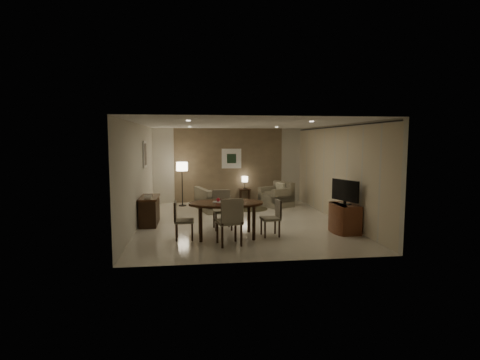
{
  "coord_description": "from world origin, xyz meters",
  "views": [
    {
      "loc": [
        -1.32,
        -10.17,
        2.25
      ],
      "look_at": [
        0.0,
        0.2,
        1.15
      ],
      "focal_mm": 28.0,
      "sensor_mm": 36.0,
      "label": 1
    }
  ],
  "objects": [
    {
      "name": "curtain_rod",
      "position": [
        2.68,
        0.0,
        2.64
      ],
      "size": [
        0.03,
        6.8,
        0.03
      ],
      "primitive_type": "cylinder",
      "rotation": [
        1.57,
        0.0,
        0.0
      ],
      "color": "black",
      "rests_on": "wall_right"
    },
    {
      "name": "art_back_frame",
      "position": [
        0.1,
        3.46,
        1.6
      ],
      "size": [
        0.72,
        0.03,
        0.72
      ],
      "primitive_type": "cube",
      "color": "silver",
      "rests_on": "wall_back"
    },
    {
      "name": "fruit_apple",
      "position": [
        -0.74,
        -1.54,
        0.88
      ],
      "size": [
        0.09,
        0.09,
        0.09
      ],
      "primitive_type": "sphere",
      "color": "red",
      "rests_on": "plate_a"
    },
    {
      "name": "chair_left",
      "position": [
        -1.52,
        -1.69,
        0.44
      ],
      "size": [
        0.43,
        0.43,
        0.88
      ],
      "primitive_type": null,
      "rotation": [
        0.0,
        0.0,
        1.57
      ],
      "color": "gray",
      "rests_on": "floor"
    },
    {
      "name": "chair_far",
      "position": [
        -0.58,
        -0.81,
        0.49
      ],
      "size": [
        0.51,
        0.51,
        0.99
      ],
      "primitive_type": null,
      "rotation": [
        0.0,
        0.0,
        0.08
      ],
      "color": "gray",
      "rests_on": "floor"
    },
    {
      "name": "napkin",
      "position": [
        -0.34,
        -1.64,
        0.85
      ],
      "size": [
        0.12,
        0.08,
        0.03
      ],
      "primitive_type": "cube",
      "color": "white",
      "rests_on": "plate_b"
    },
    {
      "name": "dining_table",
      "position": [
        -0.56,
        -1.59,
        0.41
      ],
      "size": [
        1.74,
        1.09,
        0.82
      ],
      "primitive_type": null,
      "color": "#3F2714",
      "rests_on": "floor"
    },
    {
      "name": "round_rug",
      "position": [
        0.56,
        1.92,
        0.01
      ],
      "size": [
        1.15,
        1.15,
        0.01
      ],
      "primitive_type": "cylinder",
      "color": "#3B3621",
      "rests_on": "floor"
    },
    {
      "name": "art_back_canvas",
      "position": [
        0.1,
        3.44,
        1.6
      ],
      "size": [
        0.34,
        0.01,
        0.34
      ],
      "primitive_type": "cube",
      "color": "black",
      "rests_on": "wall_back"
    },
    {
      "name": "floor_lamp",
      "position": [
        -1.68,
        2.79,
        0.76
      ],
      "size": [
        0.38,
        0.38,
        1.52
      ],
      "primitive_type": null,
      "color": "#FFE5B7",
      "rests_on": "floor"
    },
    {
      "name": "flat_tv",
      "position": [
        2.38,
        -1.5,
        1.02
      ],
      "size": [
        0.36,
        0.85,
        0.6
      ],
      "primitive_type": null,
      "rotation": [
        0.0,
        0.0,
        0.35
      ],
      "color": "black",
      "rests_on": "tv_cabinet"
    },
    {
      "name": "downlight_fl",
      "position": [
        -1.4,
        1.8,
        2.69
      ],
      "size": [
        0.1,
        0.1,
        0.01
      ],
      "primitive_type": "cylinder",
      "color": "white",
      "rests_on": "ceiling"
    },
    {
      "name": "art_left_frame",
      "position": [
        -2.72,
        1.2,
        1.85
      ],
      "size": [
        0.03,
        0.6,
        0.8
      ],
      "primitive_type": "cube",
      "color": "silver",
      "rests_on": "wall_left"
    },
    {
      "name": "room_shell",
      "position": [
        0.0,
        0.4,
        1.35
      ],
      "size": [
        5.5,
        7.0,
        2.7
      ],
      "color": "beige",
      "rests_on": "ground"
    },
    {
      "name": "chair_near",
      "position": [
        -0.55,
        -2.27,
        0.52
      ],
      "size": [
        0.59,
        0.59,
        1.04
      ],
      "primitive_type": null,
      "rotation": [
        0.0,
        0.0,
        3.33
      ],
      "color": "gray",
      "rests_on": "floor"
    },
    {
      "name": "plate_a",
      "position": [
        -0.74,
        -1.54,
        0.82
      ],
      "size": [
        0.26,
        0.26,
        0.02
      ],
      "primitive_type": "cylinder",
      "color": "white",
      "rests_on": "dining_table"
    },
    {
      "name": "side_table",
      "position": [
        0.56,
        3.22,
        0.25
      ],
      "size": [
        0.4,
        0.4,
        0.51
      ],
      "primitive_type": null,
      "color": "black",
      "rests_on": "floor"
    },
    {
      "name": "console_desk",
      "position": [
        -2.49,
        0.0,
        0.38
      ],
      "size": [
        0.48,
        1.2,
        0.75
      ],
      "primitive_type": null,
      "color": "#3F2714",
      "rests_on": "floor"
    },
    {
      "name": "sofa",
      "position": [
        -0.72,
        1.86,
        0.36
      ],
      "size": [
        1.67,
        1.12,
        0.72
      ],
      "primitive_type": null,
      "rotation": [
        0.0,
        0.0,
        1.83
      ],
      "color": "gray",
      "rests_on": "floor"
    },
    {
      "name": "downlight_nl",
      "position": [
        -1.4,
        -1.8,
        2.69
      ],
      "size": [
        0.1,
        0.1,
        0.01
      ],
      "primitive_type": "cylinder",
      "color": "white",
      "rests_on": "ceiling"
    },
    {
      "name": "art_left_canvas",
      "position": [
        -2.71,
        1.2,
        1.85
      ],
      "size": [
        0.01,
        0.46,
        0.64
      ],
      "primitive_type": "cube",
      "color": "gray",
      "rests_on": "wall_left"
    },
    {
      "name": "tv_cabinet",
      "position": [
        2.4,
        -1.5,
        0.35
      ],
      "size": [
        0.48,
        0.9,
        0.7
      ],
      "primitive_type": null,
      "color": "brown",
      "rests_on": "floor"
    },
    {
      "name": "taupe_accent",
      "position": [
        0.0,
        3.48,
        1.35
      ],
      "size": [
        3.96,
        0.03,
        2.7
      ],
      "primitive_type": "cube",
      "color": "#7E694E",
      "rests_on": "wall_back"
    },
    {
      "name": "armchair",
      "position": [
        1.52,
        2.3,
        0.41
      ],
      "size": [
        1.21,
        1.23,
        0.83
      ],
      "primitive_type": null,
      "rotation": [
        0.0,
        0.0,
        -1.09
      ],
      "color": "gray",
      "rests_on": "floor"
    },
    {
      "name": "plate_b",
      "position": [
        -0.34,
        -1.64,
        0.82
      ],
      "size": [
        0.26,
        0.26,
        0.02
      ],
      "primitive_type": "cylinder",
      "color": "white",
      "rests_on": "dining_table"
    },
    {
      "name": "chair_right",
      "position": [
        0.49,
        -1.64,
        0.43
      ],
      "size": [
        0.45,
        0.45,
        0.86
      ],
      "primitive_type": null,
      "rotation": [
        0.0,
        0.0,
        -1.5
      ],
      "color": "gray",
      "rests_on": "floor"
    },
    {
      "name": "telephone",
      "position": [
        -2.49,
        -0.3,
        0.8
      ],
      "size": [
        0.2,
        0.14,
        0.09
      ],
      "primitive_type": null,
      "color": "white",
      "rests_on": "console_desk"
    },
    {
      "name": "downlight_nr",
      "position": [
        1.4,
        -1.8,
        2.69
      ],
      "size": [
        0.1,
        0.1,
        0.01
      ],
      "primitive_type": "cylinder",
      "color": "white",
      "rests_on": "ceiling"
    },
    {
      "name": "curtain_wall",
      "position": [
        2.68,
        0.0,
        1.32
      ],
      "size": [
        0.08,
        6.7,
        2.58
      ],
      "primitive_type": null,
      "color": "beige",
      "rests_on": "wall_right"
    },
    {
      "name": "downlight_fr",
      "position": [
        1.4,
        1.8,
        2.69
      ],
      "size": [
        0.1,
        0.1,
        0.01
      ],
      "primitive_type": "cylinder",
      "color": "white",
      "rests_on": "ceiling"
    },
    {
      "name": "table_lamp",
      "position": [
        0.56,
        3.22,
        0.76
      ],
      "size": [
        0.22,
        0.22,
        0.5
      ],
      "primitive_type": null,
      "color": "#FFEAC1",
      "rests_on": "side_table"
    }
  ]
}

